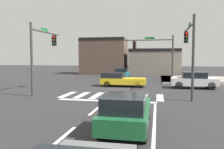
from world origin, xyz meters
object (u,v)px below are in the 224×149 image
object	(u,v)px
traffic_signal_northeast	(154,50)
traffic_signal_southeast	(190,44)
traffic_signal_southwest	(43,47)
car_white	(194,80)
car_teal	(122,74)
car_yellow	(121,80)
car_green	(127,111)

from	to	relation	value
traffic_signal_northeast	traffic_signal_southeast	world-z (taller)	traffic_signal_southeast
traffic_signal_northeast	traffic_signal_southwest	distance (m)	12.63
car_white	traffic_signal_southeast	bearing A→B (deg)	-102.56
car_teal	car_yellow	world-z (taller)	car_teal
traffic_signal_southeast	car_yellow	distance (m)	8.53
car_white	car_green	bearing A→B (deg)	-108.77
car_white	car_green	world-z (taller)	car_white
car_green	car_yellow	xyz separation A→B (m)	(-2.47, 13.80, -0.05)
traffic_signal_southeast	car_teal	size ratio (longest dim) A/B	1.37
car_white	car_yellow	bearing A→B (deg)	179.36
traffic_signal_northeast	car_white	world-z (taller)	traffic_signal_northeast
car_white	car_teal	bearing A→B (deg)	135.17
traffic_signal_southeast	car_white	xyz separation A→B (m)	(1.12, 5.03, -3.14)
car_white	car_green	xyz separation A→B (m)	(-4.66, -13.72, -0.05)
car_green	car_yellow	bearing A→B (deg)	10.14
traffic_signal_southeast	car_green	size ratio (longest dim) A/B	1.29
traffic_signal_southwest	traffic_signal_southeast	size ratio (longest dim) A/B	0.96
traffic_signal_southwest	car_green	distance (m)	12.06
car_teal	car_yellow	bearing A→B (deg)	8.20
traffic_signal_southwest	car_yellow	distance (m)	8.47
car_yellow	car_white	bearing A→B (deg)	-0.64
traffic_signal_northeast	car_teal	bearing A→B (deg)	-46.65
traffic_signal_southeast	car_green	world-z (taller)	traffic_signal_southeast
car_yellow	traffic_signal_northeast	bearing A→B (deg)	46.32
car_yellow	car_green	bearing A→B (deg)	-79.86
traffic_signal_southeast	car_green	bearing A→B (deg)	157.83
traffic_signal_northeast	car_green	bearing A→B (deg)	87.27
car_green	traffic_signal_northeast	bearing A→B (deg)	-2.73
car_green	car_teal	size ratio (longest dim) A/B	1.06
traffic_signal_southeast	car_yellow	xyz separation A→B (m)	(-6.01, 5.11, -3.24)
car_white	car_green	distance (m)	14.49
car_yellow	traffic_signal_southwest	bearing A→B (deg)	-136.12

